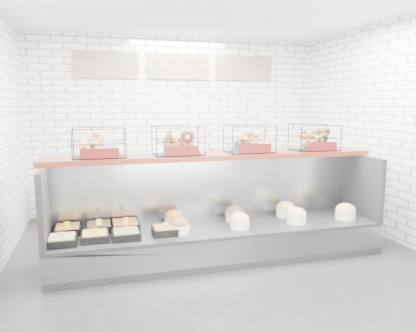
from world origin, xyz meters
name	(u,v)px	position (x,y,z in m)	size (l,w,h in m)	color
ground	(227,266)	(0.00, 0.00, 0.00)	(5.50, 5.50, 0.00)	black
room_shell	(213,88)	(0.00, 0.60, 2.06)	(5.02, 5.51, 3.01)	white
display_case	(217,230)	(-0.02, 0.34, 0.33)	(4.00, 0.90, 1.20)	black
bagel_shelf	(214,144)	(0.00, 0.52, 1.38)	(4.10, 0.50, 0.40)	#4F1C11
prep_counter	(183,186)	(-0.01, 2.43, 0.47)	(4.00, 0.60, 1.20)	#93969B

